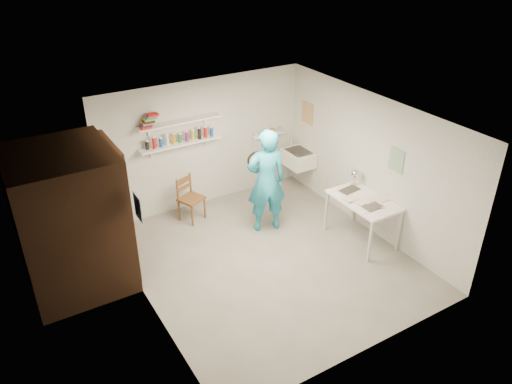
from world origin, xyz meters
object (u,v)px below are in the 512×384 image
work_table (362,220)px  wall_clock (257,161)px  desk_lamp (355,173)px  wooden_chair (191,199)px  belfast_sink (298,158)px  man (266,181)px

work_table → wall_clock: bearing=132.6°
wall_clock → desk_lamp: bearing=-16.2°
wooden_chair → work_table: size_ratio=0.72×
work_table → desk_lamp: size_ratio=8.00×
belfast_sink → wall_clock: (-1.35, -0.66, 0.54)m
belfast_sink → man: man is taller
wall_clock → wooden_chair: wall_clock is taller
wall_clock → work_table: size_ratio=0.28×
man → desk_lamp: man is taller
man → desk_lamp: (1.38, -0.66, 0.07)m
wooden_chair → desk_lamp: 2.91m
wall_clock → belfast_sink: bearing=41.4°
wall_clock → work_table: bearing=-32.1°
work_table → desk_lamp: (0.19, 0.47, 0.61)m
wooden_chair → work_table: (2.17, -2.07, -0.03)m
wall_clock → desk_lamp: 1.70m
man → work_table: 1.72m
man → wooden_chair: 1.45m
wooden_chair → work_table: bearing=-66.5°
desk_lamp → wall_clock: bearing=148.6°
wall_clock → wooden_chair: size_ratio=0.39×
belfast_sink → man: bearing=-145.8°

